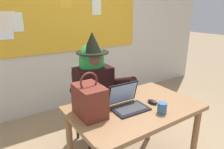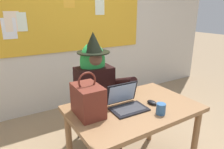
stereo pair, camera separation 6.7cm
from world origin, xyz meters
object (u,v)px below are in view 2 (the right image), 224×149
object	(u,v)px
person_costumed	(96,85)
coffee_mug	(161,109)
chair_at_desk	(93,102)
handbag	(88,100)
computer_mouse	(152,102)
laptop	(126,103)
desk_main	(133,116)

from	to	relation	value
person_costumed	coffee_mug	xyz separation A→B (m)	(0.19, -0.84, 0.02)
chair_at_desk	handbag	size ratio (longest dim) A/B	2.35
person_costumed	handbag	size ratio (longest dim) A/B	3.60
computer_mouse	handbag	distance (m)	0.62
chair_at_desk	laptop	distance (m)	0.78
laptop	computer_mouse	bearing A→B (deg)	-12.51
handbag	person_costumed	bearing A→B (deg)	57.32
chair_at_desk	handbag	xyz separation A→B (m)	(-0.35, -0.66, 0.38)
desk_main	laptop	xyz separation A→B (m)	(-0.07, 0.02, 0.15)
laptop	handbag	size ratio (longest dim) A/B	0.86
person_costumed	computer_mouse	distance (m)	0.71
person_costumed	handbag	world-z (taller)	person_costumed
chair_at_desk	handbag	bearing A→B (deg)	-28.10
computer_mouse	desk_main	bearing A→B (deg)	156.90
person_costumed	laptop	bearing A→B (deg)	2.33
chair_at_desk	laptop	bearing A→B (deg)	-0.71
desk_main	handbag	xyz separation A→B (m)	(-0.41, 0.08, 0.24)
handbag	coffee_mug	distance (m)	0.62
coffee_mug	handbag	bearing A→B (deg)	150.14
person_costumed	handbag	bearing A→B (deg)	-30.18
person_costumed	coffee_mug	size ratio (longest dim) A/B	14.32
computer_mouse	handbag	size ratio (longest dim) A/B	0.28
handbag	chair_at_desk	bearing A→B (deg)	62.29
computer_mouse	person_costumed	bearing A→B (deg)	102.29
laptop	person_costumed	bearing A→B (deg)	91.32
desk_main	laptop	world-z (taller)	laptop
person_costumed	laptop	world-z (taller)	person_costumed
desk_main	coffee_mug	size ratio (longest dim) A/B	12.45
chair_at_desk	coffee_mug	distance (m)	1.03
desk_main	handbag	world-z (taller)	handbag
desk_main	person_costumed	xyz separation A→B (m)	(-0.07, 0.62, 0.13)
person_costumed	computer_mouse	bearing A→B (deg)	23.03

